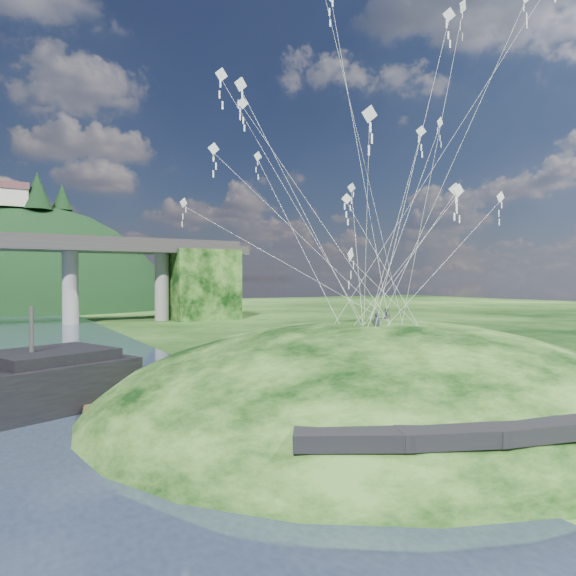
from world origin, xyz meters
TOP-DOWN VIEW (x-y plane):
  - ground at (0.00, 0.00)m, footprint 320.00×320.00m
  - grass_hill at (8.00, 2.00)m, footprint 36.00×32.00m
  - footpath at (7.46, -9.74)m, footprint 22.29×5.84m
  - wooden_dock at (-2.27, 6.25)m, footprint 12.05×4.04m
  - kite_flyers at (9.40, 3.10)m, footprint 5.14×4.87m
  - kite_swarm at (7.76, 1.99)m, footprint 20.10×16.18m

SIDE VIEW (x-z plane):
  - grass_hill at x=8.00m, z-range -8.00..5.00m
  - ground at x=0.00m, z-range 0.00..0.00m
  - wooden_dock at x=-2.27m, z-range -0.05..0.80m
  - footpath at x=7.46m, z-range 1.67..2.50m
  - kite_flyers at x=9.40m, z-range 4.82..6.40m
  - kite_swarm at x=7.76m, z-range 8.37..27.61m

